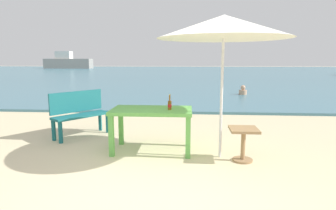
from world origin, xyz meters
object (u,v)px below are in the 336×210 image
Objects in this scene: patio_umbrella at (224,27)px; bench_teal_center at (79,111)px; picnic_table_green at (152,115)px; side_table_wood at (243,140)px; swimmer_person at (243,91)px; boat_tanker at (68,62)px; beer_bottle_amber at (170,104)px.

patio_umbrella reaches higher than bench_teal_center.
bench_teal_center reaches higher than picnic_table_green.
patio_umbrella is 4.26× the size of side_table_wood.
patio_umbrella is at bearing -103.18° from swimmer_person.
patio_umbrella is 0.30× the size of boat_tanker.
beer_bottle_amber reaches higher than swimmer_person.
boat_tanker is (-17.50, 39.73, 0.53)m from bench_teal_center.
picnic_table_green is 0.18× the size of boat_tanker.
bench_teal_center is at bearing 152.08° from picnic_table_green.
boat_tanker reaches higher than swimmer_person.
boat_tanker is (-19.48, 40.66, 0.22)m from beer_bottle_amber.
boat_tanker is at bearing 116.76° from side_table_wood.
bench_teal_center is (-3.18, 1.28, 0.19)m from side_table_wood.
bench_teal_center is 8.25m from swimmer_person.
swimmer_person is at bearing 68.45° from picnic_table_green.
picnic_table_green reaches higher than side_table_wood.
side_table_wood is at bearing -63.24° from boat_tanker.
picnic_table_green is at bearing 170.44° from beer_bottle_amber.
boat_tanker reaches higher than bench_teal_center.
patio_umbrella is 45.64m from boat_tanker.
swimmer_person is at bearing -56.05° from boat_tanker.
patio_umbrella is at bearing -21.66° from bench_teal_center.
swimmer_person is at bearing 55.40° from bench_teal_center.
patio_umbrella is (0.86, -0.19, 1.26)m from beer_bottle_amber.
swimmer_person is (1.51, 8.06, -0.11)m from side_table_wood.
patio_umbrella reaches higher than swimmer_person.
picnic_table_green reaches higher than swimmer_person.
bench_teal_center reaches higher than side_table_wood.
beer_bottle_amber is 1.35m from side_table_wood.
boat_tanker is (-20.68, 41.01, 0.72)m from side_table_wood.
side_table_wood is (0.35, -0.15, -1.76)m from patio_umbrella.
picnic_table_green is 1.60m from side_table_wood.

